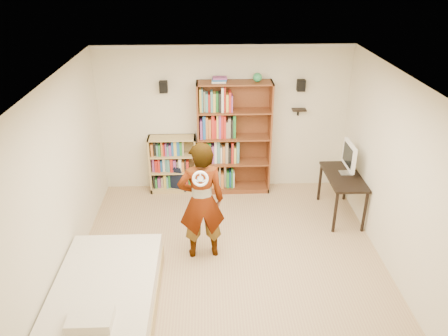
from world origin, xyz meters
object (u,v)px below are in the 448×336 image
Objects in this scene: tall_bookshelf at (234,139)px; daybed at (106,290)px; person at (201,201)px; low_bookshelf at (173,164)px; computer_desk at (341,195)px.

daybed is (-1.78, -3.04, -0.76)m from tall_bookshelf.
daybed is 1.72m from person.
person is at bearing 41.59° from daybed.
daybed is (-0.65, -3.07, -0.26)m from low_bookshelf.
computer_desk is 0.58× the size of daybed.
low_bookshelf is (-1.13, 0.03, -0.51)m from tall_bookshelf.
low_bookshelf reaches higher than daybed.
tall_bookshelf reaches higher than computer_desk.
tall_bookshelf is 2.12m from computer_desk.
computer_desk is 0.61× the size of person.
computer_desk is 2.62m from person.
person is (0.55, -2.00, 0.37)m from low_bookshelf.
tall_bookshelf is at bearing 59.59° from daybed.
person reaches higher than low_bookshelf.
person is (-2.35, -1.01, 0.53)m from computer_desk.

